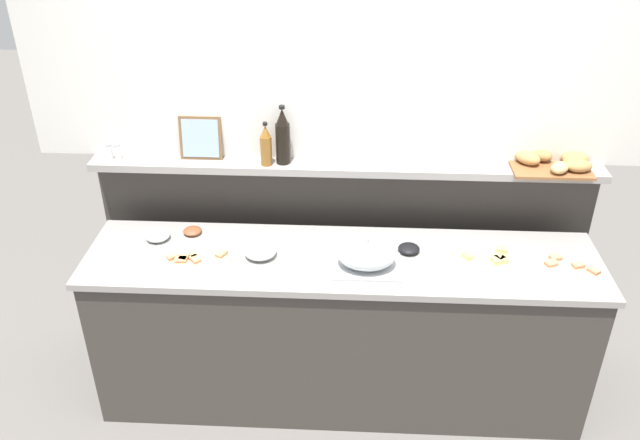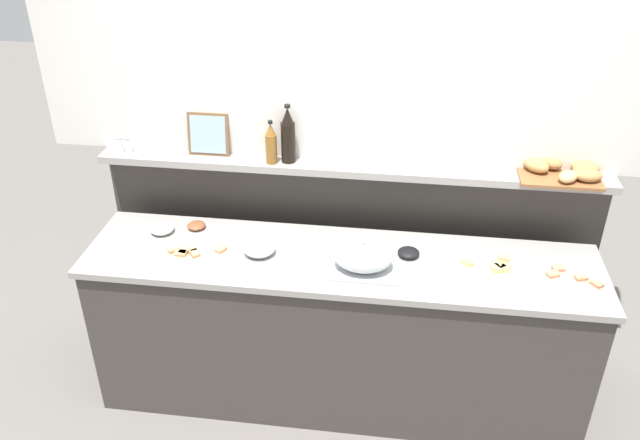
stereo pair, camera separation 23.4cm
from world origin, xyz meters
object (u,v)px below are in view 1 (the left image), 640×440
at_px(sandwich_platter_front, 192,261).
at_px(salt_shaker, 109,152).
at_px(serving_cloche, 366,255).
at_px(condiment_bowl_red, 192,231).
at_px(sandwich_platter_side, 486,259).
at_px(bread_basket, 555,162).
at_px(sandwich_platter_rear, 566,266).
at_px(condiment_bowl_dark, 409,249).
at_px(glass_bowl_medium, 158,236).
at_px(vinegar_bottle_amber, 266,146).
at_px(glass_bowl_large, 260,251).
at_px(napkin_stack, 308,248).
at_px(framed_picture, 201,138).
at_px(wine_bottle_dark, 283,138).
at_px(pepper_shaker, 117,152).

xyz_separation_m(sandwich_platter_front, salt_shaker, (-0.52, 0.48, 0.35)).
relative_size(serving_cloche, condiment_bowl_red, 3.54).
height_order(sandwich_platter_side, bread_basket, bread_basket).
xyz_separation_m(sandwich_platter_rear, condiment_bowl_dark, (-0.75, 0.10, 0.01)).
distance_m(glass_bowl_medium, vinegar_bottle_amber, 0.73).
relative_size(glass_bowl_large, napkin_stack, 0.94).
distance_m(glass_bowl_large, framed_picture, 0.70).
distance_m(condiment_bowl_red, condiment_bowl_dark, 1.13).
bearing_deg(glass_bowl_large, glass_bowl_medium, 166.75).
bearing_deg(sandwich_platter_side, framed_picture, 163.69).
height_order(wine_bottle_dark, bread_basket, wine_bottle_dark).
xyz_separation_m(napkin_stack, vinegar_bottle_amber, (-0.24, 0.32, 0.41)).
bearing_deg(framed_picture, sandwich_platter_front, -86.90).
bearing_deg(bread_basket, glass_bowl_medium, -171.95).
bearing_deg(condiment_bowl_dark, vinegar_bottle_amber, 157.41).
xyz_separation_m(glass_bowl_large, salt_shaker, (-0.84, 0.41, 0.33)).
relative_size(napkin_stack, pepper_shaker, 1.95).
relative_size(serving_cloche, bread_basket, 0.84).
height_order(glass_bowl_medium, vinegar_bottle_amber, vinegar_bottle_amber).
xyz_separation_m(serving_cloche, salt_shaker, (-1.37, 0.48, 0.29)).
bearing_deg(condiment_bowl_dark, bread_basket, 24.28).
distance_m(salt_shaker, pepper_shaker, 0.04).
distance_m(sandwich_platter_side, glass_bowl_large, 1.12).
xyz_separation_m(condiment_bowl_dark, napkin_stack, (-0.51, -0.01, -0.01)).
relative_size(glass_bowl_large, pepper_shaker, 1.84).
height_order(sandwich_platter_rear, bread_basket, bread_basket).
xyz_separation_m(sandwich_platter_rear, wine_bottle_dark, (-1.41, 0.44, 0.45)).
height_order(sandwich_platter_side, pepper_shaker, pepper_shaker).
distance_m(sandwich_platter_side, framed_picture, 1.59).
distance_m(condiment_bowl_dark, framed_picture, 1.23).
bearing_deg(sandwich_platter_front, glass_bowl_medium, 137.75).
bearing_deg(sandwich_platter_rear, glass_bowl_large, 179.24).
bearing_deg(pepper_shaker, condiment_bowl_dark, -12.15).
bearing_deg(salt_shaker, bread_basket, 0.17).
height_order(sandwich_platter_rear, wine_bottle_dark, wine_bottle_dark).
xyz_separation_m(condiment_bowl_dark, vinegar_bottle_amber, (-0.74, 0.31, 0.41)).
bearing_deg(condiment_bowl_dark, sandwich_platter_rear, -7.54).
distance_m(sandwich_platter_rear, condiment_bowl_red, 1.89).
bearing_deg(sandwich_platter_front, condiment_bowl_red, 101.98).
bearing_deg(napkin_stack, glass_bowl_large, -163.48).
relative_size(sandwich_platter_side, wine_bottle_dark, 1.13).
xyz_separation_m(glass_bowl_medium, vinegar_bottle_amber, (0.55, 0.26, 0.40)).
relative_size(wine_bottle_dark, bread_basket, 0.78).
distance_m(sandwich_platter_front, pepper_shaker, 0.76).
bearing_deg(sandwich_platter_side, serving_cloche, -171.41).
bearing_deg(glass_bowl_medium, bread_basket, 8.05).
relative_size(sandwich_platter_front, wine_bottle_dark, 1.20).
bearing_deg(glass_bowl_medium, sandwich_platter_side, -3.81).
bearing_deg(napkin_stack, framed_picture, 147.12).
distance_m(napkin_stack, vinegar_bottle_amber, 0.57).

